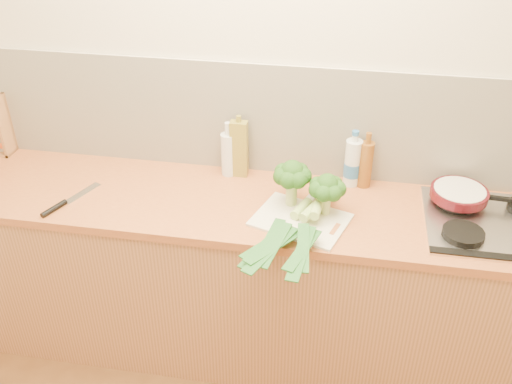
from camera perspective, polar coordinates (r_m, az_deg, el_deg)
room_shell at (r=2.67m, az=1.24°, el=7.20°), size 3.50×3.50×3.50m
counter at (r=2.83m, az=0.16°, el=-8.62°), size 3.20×0.62×0.90m
gas_hob at (r=2.61m, az=22.88°, el=-2.90°), size 0.58×0.50×0.04m
chopping_board at (r=2.44m, az=4.48°, el=-2.80°), size 0.45×0.39×0.01m
broccoli_left at (r=2.45m, az=3.64°, el=1.68°), size 0.17×0.17×0.22m
broccoli_right at (r=2.42m, az=7.12°, el=0.41°), size 0.16×0.16×0.19m
leek_front at (r=2.40m, az=3.60°, el=-2.63°), size 0.28×0.60×0.04m
leek_mid at (r=2.38m, az=4.75°, el=-2.59°), size 0.32×0.65×0.04m
leek_back at (r=2.36m, az=5.83°, el=-2.42°), size 0.14×0.68×0.04m
chefs_knife at (r=2.67m, az=-18.89°, el=-1.20°), size 0.15×0.32×0.02m
skillet at (r=2.66m, az=19.71°, el=-0.12°), size 0.37×0.25×0.04m
oil_tin at (r=2.69m, az=-1.70°, el=4.37°), size 0.08×0.05×0.31m
glass_bottle at (r=2.72m, az=-2.78°, el=3.88°), size 0.07×0.07×0.27m
amber_bottle at (r=2.67m, az=10.91°, el=2.80°), size 0.06×0.06×0.27m
water_bottle at (r=2.67m, az=9.61°, el=2.78°), size 0.08×0.08×0.26m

